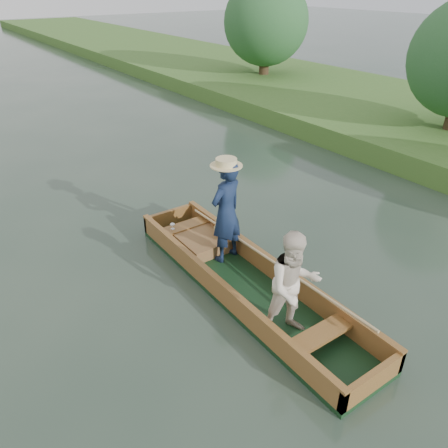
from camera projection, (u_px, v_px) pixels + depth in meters
ground at (245, 290)px, 7.01m from camera, size 120.00×120.00×0.00m
trees_far at (164, 40)px, 14.51m from camera, size 22.81×15.55×4.58m
punt at (250, 261)px, 6.70m from camera, size 1.17×5.00×1.90m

